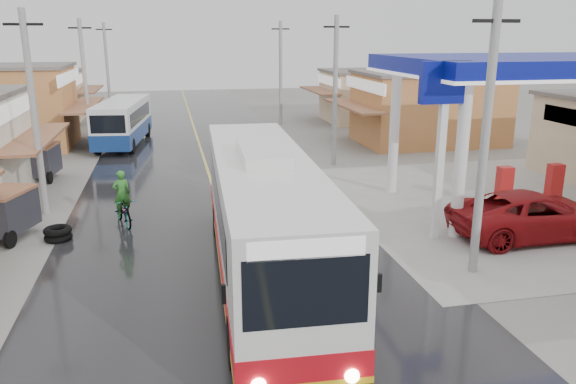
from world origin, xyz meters
name	(u,v)px	position (x,y,z in m)	size (l,w,h in m)	color
ground	(247,293)	(0.00, 0.00, 0.00)	(120.00, 120.00, 0.00)	slate
road	(208,170)	(0.00, 15.00, 0.01)	(12.00, 90.00, 0.02)	black
centre_line	(208,170)	(0.00, 15.00, 0.02)	(0.15, 90.00, 0.01)	#D8CC4C
shopfronts_right	(492,170)	(15.00, 12.00, 0.00)	(11.00, 44.00, 4.80)	#BCB4A5
utility_poles_left	(73,173)	(-7.00, 16.00, 0.00)	(1.60, 50.00, 8.00)	gray
utility_poles_right	(333,164)	(7.00, 15.00, 0.00)	(1.60, 36.00, 8.00)	gray
coach_bus	(263,217)	(0.65, 0.87, 1.92)	(3.40, 12.89, 3.99)	silver
second_bus	(123,121)	(-4.81, 23.39, 1.55)	(3.39, 8.86, 2.87)	silver
jeepney	(533,215)	(10.68, 2.39, 0.83)	(2.75, 5.97, 1.66)	maroon
cyclist	(123,207)	(-3.77, 6.81, 0.72)	(1.30, 2.14, 2.18)	black
tricycle_near	(6,211)	(-7.71, 6.18, 1.00)	(2.11, 2.64, 1.76)	#26262D
tricycle_far	(41,160)	(-8.24, 14.89, 1.01)	(1.77, 2.47, 1.77)	#26262D
tyre_stack	(58,234)	(-5.95, 5.56, 0.25)	(0.97, 0.97, 0.49)	black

